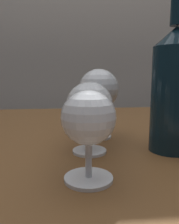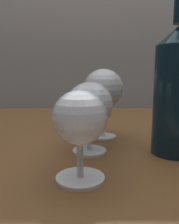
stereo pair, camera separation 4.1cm
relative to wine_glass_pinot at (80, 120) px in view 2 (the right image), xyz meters
The scene contains 6 objects.
back_wall 1.37m from the wine_glass_pinot, 88.70° to the left, with size 5.00×0.08×2.60m, color gray.
dining_table 0.33m from the wine_glass_pinot, 83.97° to the left, with size 1.26×0.78×0.73m.
wine_glass_pinot is the anchor object (origin of this frame).
wine_glass_white 0.11m from the wine_glass_pinot, 82.97° to the left, with size 0.08×0.08×0.13m.
wine_glass_chardonnay 0.22m from the wine_glass_pinot, 77.83° to the left, with size 0.09×0.09×0.15m.
wine_bottle 0.20m from the wine_glass_pinot, 32.35° to the left, with size 0.08×0.08×0.30m.
Camera 2 is at (-0.02, -0.57, 0.87)m, focal length 36.57 mm.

